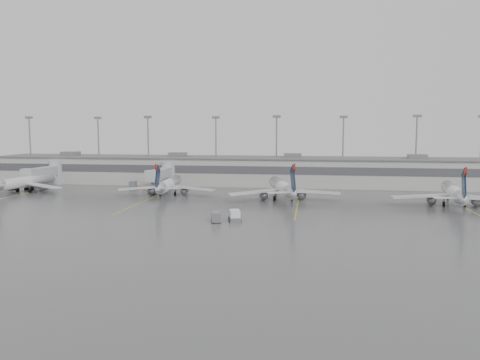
# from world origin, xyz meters

# --- Properties ---
(ground) EXTENTS (260.00, 260.00, 0.00)m
(ground) POSITION_xyz_m (0.00, 0.00, 0.00)
(ground) COLOR #4B4B4D
(ground) RESTS_ON ground
(terminal) EXTENTS (152.00, 17.00, 9.45)m
(terminal) POSITION_xyz_m (-0.01, 57.98, 4.17)
(terminal) COLOR #A8A7A2
(terminal) RESTS_ON ground
(light_masts) EXTENTS (142.40, 8.00, 20.60)m
(light_masts) POSITION_xyz_m (0.00, 63.75, 12.03)
(light_masts) COLOR gray
(light_masts) RESTS_ON ground
(jet_bridge_left) EXTENTS (4.00, 17.20, 7.00)m
(jet_bridge_left) POSITION_xyz_m (-55.50, 45.72, 3.87)
(jet_bridge_left) COLOR #AAADB0
(jet_bridge_left) RESTS_ON ground
(jet_bridge_right) EXTENTS (4.00, 17.20, 7.00)m
(jet_bridge_right) POSITION_xyz_m (-20.50, 45.72, 3.87)
(jet_bridge_right) COLOR #AAADB0
(jet_bridge_right) RESTS_ON ground
(stand_markings) EXTENTS (105.25, 40.00, 0.01)m
(stand_markings) POSITION_xyz_m (-0.00, 24.00, 0.01)
(stand_markings) COLOR #D6C10C
(stand_markings) RESTS_ON ground
(jet_far_left) EXTENTS (24.43, 27.47, 8.88)m
(jet_far_left) POSITION_xyz_m (-54.09, 32.02, 2.76)
(jet_far_left) COLOR silver
(jet_far_left) RESTS_ON ground
(jet_mid_left) EXTENTS (24.10, 27.12, 8.78)m
(jet_mid_left) POSITION_xyz_m (-15.05, 32.08, 2.73)
(jet_mid_left) COLOR silver
(jet_mid_left) RESTS_ON ground
(jet_mid_right) EXTENTS (25.68, 29.12, 9.56)m
(jet_mid_right) POSITION_xyz_m (13.91, 28.10, 2.97)
(jet_mid_right) COLOR silver
(jet_mid_right) RESTS_ON ground
(jet_far_right) EXTENTS (26.04, 29.39, 9.55)m
(jet_far_right) POSITION_xyz_m (50.66, 24.47, 2.97)
(jet_far_right) COLOR silver
(jet_far_right) RESTS_ON ground
(baggage_tug) EXTENTS (2.77, 3.57, 2.04)m
(baggage_tug) POSITION_xyz_m (6.88, 1.54, 0.79)
(baggage_tug) COLOR white
(baggage_tug) RESTS_ON ground
(baggage_cart) EXTENTS (2.30, 3.13, 1.80)m
(baggage_cart) POSITION_xyz_m (3.68, 0.34, 0.94)
(baggage_cart) COLOR slate
(baggage_cart) RESTS_ON ground
(gse_uld_a) EXTENTS (2.90, 2.34, 1.78)m
(gse_uld_a) POSITION_xyz_m (-55.53, 37.30, 0.89)
(gse_uld_a) COLOR white
(gse_uld_a) RESTS_ON ground
(gse_uld_b) EXTENTS (3.24, 2.75, 1.94)m
(gse_uld_b) POSITION_xyz_m (-18.47, 36.42, 0.97)
(gse_uld_b) COLOR white
(gse_uld_b) RESTS_ON ground
(gse_uld_c) EXTENTS (2.57, 1.81, 1.73)m
(gse_uld_c) POSITION_xyz_m (13.67, 43.48, 0.87)
(gse_uld_c) COLOR white
(gse_uld_c) RESTS_ON ground
(gse_loader) EXTENTS (2.50, 3.33, 1.86)m
(gse_loader) POSITION_xyz_m (-29.24, 44.62, 0.93)
(gse_loader) COLOR slate
(gse_loader) RESTS_ON ground
(cone_a) EXTENTS (0.44, 0.44, 0.70)m
(cone_a) POSITION_xyz_m (-50.40, 39.24, 0.35)
(cone_a) COLOR #F54605
(cone_a) RESTS_ON ground
(cone_b) EXTENTS (0.47, 0.47, 0.75)m
(cone_b) POSITION_xyz_m (-23.27, 37.05, 0.37)
(cone_b) COLOR #F54605
(cone_b) RESTS_ON ground
(cone_c) EXTENTS (0.39, 0.39, 0.62)m
(cone_c) POSITION_xyz_m (14.13, 33.04, 0.31)
(cone_c) COLOR #F54605
(cone_c) RESTS_ON ground
(cone_d) EXTENTS (0.48, 0.48, 0.76)m
(cone_d) POSITION_xyz_m (48.84, 35.21, 0.38)
(cone_d) COLOR #F54605
(cone_d) RESTS_ON ground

